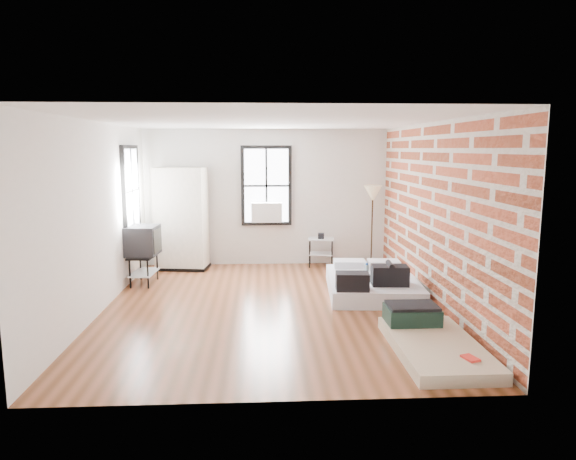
{
  "coord_description": "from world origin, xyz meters",
  "views": [
    {
      "loc": [
        -0.11,
        -7.61,
        2.41
      ],
      "look_at": [
        0.31,
        0.3,
        1.15
      ],
      "focal_mm": 32.0,
      "sensor_mm": 36.0,
      "label": 1
    }
  ],
  "objects": [
    {
      "name": "floor_lamp",
      "position": [
        2.15,
        2.65,
        1.43
      ],
      "size": [
        0.36,
        0.36,
        1.67
      ],
      "color": "black",
      "rests_on": "ground"
    },
    {
      "name": "tv_stand",
      "position": [
        -2.21,
        1.48,
        0.76
      ],
      "size": [
        0.56,
        0.77,
        1.05
      ],
      "rotation": [
        0.0,
        0.0,
        -0.06
      ],
      "color": "black",
      "rests_on": "ground"
    },
    {
      "name": "wardrobe",
      "position": [
        -1.71,
        2.65,
        1.01
      ],
      "size": [
        1.1,
        0.73,
        2.04
      ],
      "rotation": [
        0.0,
        0.0,
        -0.14
      ],
      "color": "black",
      "rests_on": "ground"
    },
    {
      "name": "room_shell",
      "position": [
        0.23,
        0.36,
        1.74
      ],
      "size": [
        5.02,
        6.02,
        2.8
      ],
      "color": "silver",
      "rests_on": "ground"
    },
    {
      "name": "ground",
      "position": [
        0.0,
        0.0,
        0.0
      ],
      "size": [
        6.0,
        6.0,
        0.0
      ],
      "primitive_type": "plane",
      "color": "#562E16",
      "rests_on": "ground"
    },
    {
      "name": "mattress_main",
      "position": [
        1.74,
        0.68,
        0.17
      ],
      "size": [
        1.6,
        2.08,
        0.63
      ],
      "rotation": [
        0.0,
        0.0,
        -0.08
      ],
      "color": "silver",
      "rests_on": "ground"
    },
    {
      "name": "mattress_bare",
      "position": [
        1.93,
        -1.75,
        0.12
      ],
      "size": [
        0.97,
        1.84,
        0.4
      ],
      "rotation": [
        0.0,
        0.0,
        0.0
      ],
      "color": "#C3B08C",
      "rests_on": "ground"
    },
    {
      "name": "side_table",
      "position": [
        1.11,
        2.72,
        0.46
      ],
      "size": [
        0.57,
        0.48,
        0.68
      ],
      "rotation": [
        0.0,
        0.0,
        -0.13
      ],
      "color": "black",
      "rests_on": "ground"
    }
  ]
}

